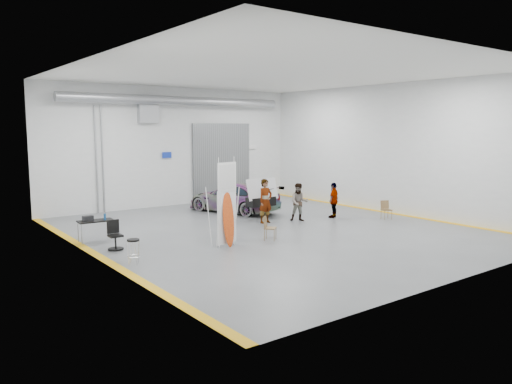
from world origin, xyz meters
TOP-DOWN VIEW (x-y plane):
  - ground at (0.00, 0.00)m, footprint 16.00×16.00m
  - room_shell at (0.24, 2.22)m, footprint 14.02×16.18m
  - sedan_car at (1.20, 4.41)m, footprint 3.26×5.01m
  - person_a at (0.68, 1.31)m, footprint 0.70×0.49m
  - person_b at (2.07, 0.76)m, footprint 1.01×0.96m
  - person_c at (3.85, 0.47)m, footprint 0.98×0.73m
  - surfboard_display at (-2.97, -1.28)m, footprint 0.84×0.33m
  - folding_chair_near at (-1.18, -1.35)m, footprint 0.56×0.63m
  - folding_chair_far at (5.41, -1.19)m, footprint 0.50×0.53m
  - shop_stool at (-6.34, -1.44)m, footprint 0.38×0.38m
  - work_table at (-6.27, 2.15)m, footprint 1.23×0.68m
  - office_chair at (-6.11, 0.62)m, footprint 0.51×0.51m
  - trunk_lid at (1.20, 2.34)m, footprint 1.57×0.96m

SIDE VIEW (x-z plane):
  - ground at x=0.00m, z-range 0.00..0.00m
  - folding_chair_far at x=5.41m, z-range -0.15..0.66m
  - folding_chair_near at x=-1.18m, z-range -0.16..0.69m
  - shop_stool at x=-6.34m, z-range 0.00..0.75m
  - office_chair at x=-6.11m, z-range -0.06..0.90m
  - sedan_car at x=1.20m, z-range 0.00..1.35m
  - work_table at x=-6.27m, z-range 0.26..1.24m
  - person_c at x=3.85m, z-range 0.00..1.57m
  - person_b at x=2.07m, z-range 0.00..1.63m
  - person_a at x=0.68m, z-range 0.00..1.86m
  - surfboard_display at x=-2.97m, z-range -0.29..2.73m
  - trunk_lid at x=1.20m, z-range 1.35..1.39m
  - room_shell at x=0.24m, z-range 1.07..7.08m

